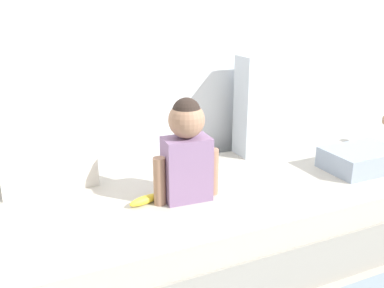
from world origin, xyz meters
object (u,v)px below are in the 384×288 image
at_px(couch, 201,226).
at_px(throw_pillow_left, 45,133).
at_px(banana, 145,200).
at_px(folded_blanket, 361,159).
at_px(toddler, 187,149).
at_px(throw_pillow_right, 275,104).

relative_size(couch, throw_pillow_left, 4.22).
relative_size(banana, folded_blanket, 0.42).
bearing_deg(folded_blanket, couch, 173.00).
distance_m(toddler, banana, 0.30).
height_order(toddler, banana, toddler).
bearing_deg(banana, toddler, -8.66).
relative_size(throw_pillow_left, throw_pillow_right, 0.97).
distance_m(throw_pillow_left, folded_blanket, 1.67).
height_order(banana, folded_blanket, folded_blanket).
xyz_separation_m(toddler, folded_blanket, (1.02, -0.07, -0.19)).
distance_m(throw_pillow_left, toddler, 0.69).
distance_m(throw_pillow_right, toddler, 0.86).
relative_size(throw_pillow_right, banana, 3.45).
xyz_separation_m(couch, toddler, (-0.10, -0.05, 0.44)).
relative_size(couch, throw_pillow_right, 4.10).
height_order(couch, throw_pillow_right, throw_pillow_right).
height_order(throw_pillow_right, banana, throw_pillow_right).
relative_size(throw_pillow_left, toddler, 1.17).
height_order(couch, folded_blanket, folded_blanket).
relative_size(throw_pillow_left, banana, 3.35).
bearing_deg(toddler, banana, 171.34).
relative_size(throw_pillow_left, folded_blanket, 1.43).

